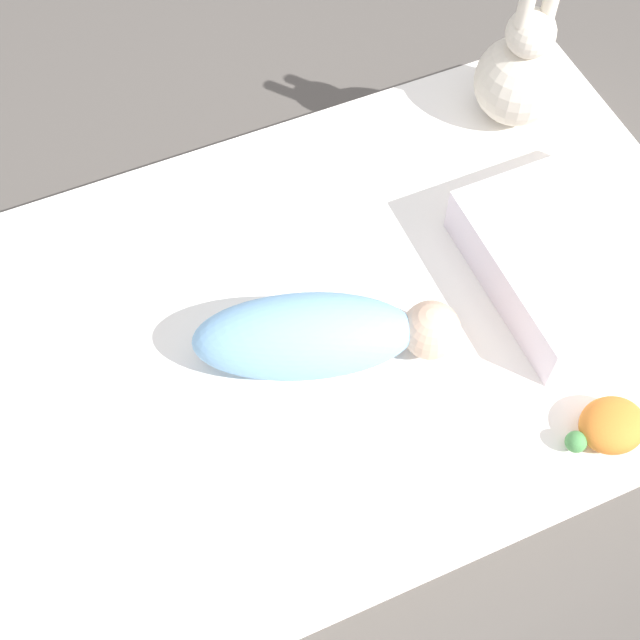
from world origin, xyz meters
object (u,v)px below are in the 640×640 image
object	(u,v)px
turtle_plush	(610,426)
bunny_plush	(521,73)
swaddled_baby	(319,335)
pillow	(578,255)

from	to	relation	value
turtle_plush	bunny_plush	bearing A→B (deg)	-107.33
swaddled_baby	bunny_plush	xyz separation A→B (m)	(-0.63, -0.39, 0.05)
pillow	bunny_plush	distance (m)	0.43
bunny_plush	turtle_plush	size ratio (longest dim) A/B	2.16
swaddled_baby	bunny_plush	distance (m)	0.74
bunny_plush	pillow	bearing A→B (deg)	76.47
pillow	turtle_plush	distance (m)	0.35
pillow	turtle_plush	bearing A→B (deg)	67.98
swaddled_baby	turtle_plush	bearing A→B (deg)	-21.76
swaddled_baby	pillow	world-z (taller)	swaddled_baby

